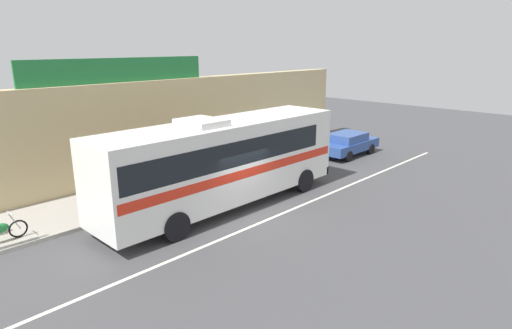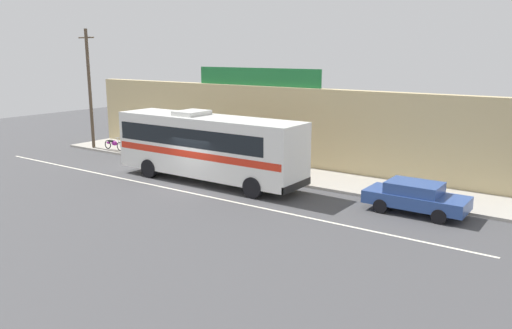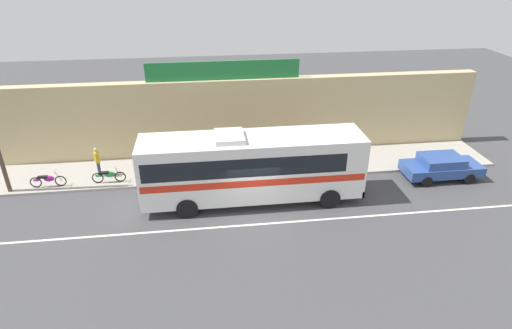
{
  "view_description": "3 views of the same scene",
  "coord_description": "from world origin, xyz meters",
  "views": [
    {
      "loc": [
        -11.06,
        -11.06,
        6.47
      ],
      "look_at": [
        2.66,
        2.13,
        1.15
      ],
      "focal_mm": 30.12,
      "sensor_mm": 36.0,
      "label": 1
    },
    {
      "loc": [
        17.52,
        -18.86,
        6.9
      ],
      "look_at": [
        3.52,
        1.02,
        1.47
      ],
      "focal_mm": 35.63,
      "sensor_mm": 36.0,
      "label": 2
    },
    {
      "loc": [
        -2.15,
        -17.42,
        11.78
      ],
      "look_at": [
        0.28,
        1.47,
        2.05
      ],
      "focal_mm": 29.88,
      "sensor_mm": 36.0,
      "label": 3
    }
  ],
  "objects": [
    {
      "name": "sidewalk_slab",
      "position": [
        0.0,
        5.2,
        0.07
      ],
      "size": [
        30.0,
        3.6,
        0.14
      ],
      "primitive_type": "cube",
      "color": "#A8A399",
      "rests_on": "ground_plane"
    },
    {
      "name": "ground_plane",
      "position": [
        0.0,
        0.0,
        0.0
      ],
      "size": [
        70.0,
        70.0,
        0.0
      ],
      "primitive_type": "plane",
      "color": "#444447"
    },
    {
      "name": "storefront_billboard",
      "position": [
        -0.89,
        7.35,
        5.35
      ],
      "size": [
        9.05,
        0.12,
        1.1
      ],
      "primitive_type": "cube",
      "color": "#1E7538",
      "rests_on": "storefront_facade"
    },
    {
      "name": "pedestrian_by_curb",
      "position": [
        0.24,
        5.25,
        1.04
      ],
      "size": [
        0.3,
        0.48,
        1.57
      ],
      "color": "black",
      "rests_on": "sidewalk_slab"
    },
    {
      "name": "pedestrian_near_shop",
      "position": [
        -1.56,
        5.09,
        1.1
      ],
      "size": [
        0.3,
        0.48,
        1.66
      ],
      "color": "brown",
      "rests_on": "sidewalk_slab"
    },
    {
      "name": "intercity_bus",
      "position": [
        0.01,
        1.44,
        2.07
      ],
      "size": [
        11.12,
        2.67,
        3.78
      ],
      "color": "white",
      "rests_on": "ground_plane"
    },
    {
      "name": "storefront_facade",
      "position": [
        0.0,
        7.35,
        2.4
      ],
      "size": [
        30.0,
        0.7,
        4.8
      ],
      "primitive_type": "cube",
      "color": "tan",
      "rests_on": "ground_plane"
    },
    {
      "name": "parked_car",
      "position": [
        10.98,
        2.45,
        0.74
      ],
      "size": [
        4.32,
        1.92,
        1.37
      ],
      "color": "#2D4C93",
      "rests_on": "ground_plane"
    },
    {
      "name": "road_center_stripe",
      "position": [
        0.0,
        -0.8,
        0.0
      ],
      "size": [
        30.0,
        0.14,
        0.01
      ],
      "primitive_type": "cube",
      "color": "silver",
      "rests_on": "ground_plane"
    }
  ]
}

